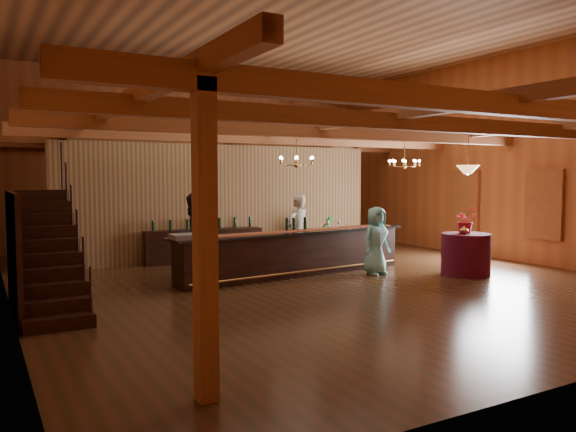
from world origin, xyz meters
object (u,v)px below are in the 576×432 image
raffle_drum (377,219)px  chandelier_left (296,160)px  tasting_bar (295,253)px  round_table (466,254)px  bartender (298,232)px  floor_plant (324,235)px  beverage_dispenser (202,223)px  backbar_shelf (204,246)px  pendant_lamp (468,169)px  chandelier_right (404,163)px  guest (376,241)px  staff_second (193,236)px

raffle_drum → chandelier_left: bearing=-165.3°
tasting_bar → round_table: tasting_bar is taller
tasting_bar → bartender: bearing=50.5°
floor_plant → beverage_dispenser: bearing=-150.9°
backbar_shelf → round_table: 6.56m
backbar_shelf → pendant_lamp: 6.85m
round_table → chandelier_right: 3.07m
tasting_bar → guest: bearing=-31.9°
round_table → chandelier_left: chandelier_left is taller
chandelier_left → bartender: size_ratio=0.44×
staff_second → guest: staff_second is taller
bartender → floor_plant: 2.47m
beverage_dispenser → round_table: beverage_dispenser is taller
tasting_bar → round_table: (3.43, -1.85, -0.04)m
bartender → beverage_dispenser: bearing=3.2°
chandelier_left → chandelier_right: bearing=13.2°
round_table → guest: size_ratio=0.70×
raffle_drum → floor_plant: bearing=95.2°
backbar_shelf → pendant_lamp: (4.54, -4.73, 1.97)m
chandelier_right → floor_plant: bearing=120.9°
round_table → chandelier_left: 4.47m
backbar_shelf → staff_second: 2.50m
raffle_drum → bartender: (-2.02, 0.51, -0.28)m
pendant_lamp → bartender: size_ratio=0.50×
tasting_bar → chandelier_right: 4.08m
tasting_bar → bartender: (0.48, 0.73, 0.39)m
raffle_drum → floor_plant: size_ratio=0.29×
tasting_bar → staff_second: 2.34m
guest → chandelier_right: bearing=25.2°
round_table → floor_plant: 4.37m
raffle_drum → staff_second: staff_second is taller
floor_plant → guest: bearing=-101.3°
pendant_lamp → staff_second: 6.34m
pendant_lamp → staff_second: bearing=155.7°
chandelier_left → floor_plant: bearing=48.2°
backbar_shelf → staff_second: bearing=-109.7°
chandelier_left → guest: (1.94, -0.30, -1.81)m
backbar_shelf → bartender: (1.59, -2.16, 0.47)m
staff_second → bartender: bearing=164.2°
pendant_lamp → staff_second: size_ratio=0.48×
guest → tasting_bar: bearing=146.5°
beverage_dispenser → raffle_drum: bearing=4.9°
chandelier_left → floor_plant: 4.34m
beverage_dispenser → raffle_drum: beverage_dispenser is taller
guest → floor_plant: 3.24m
guest → round_table: bearing=-38.2°
chandelier_right → round_table: bearing=-91.6°
chandelier_left → floor_plant: chandelier_left is taller
beverage_dispenser → bartender: 2.95m
guest → backbar_shelf: bearing=119.3°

